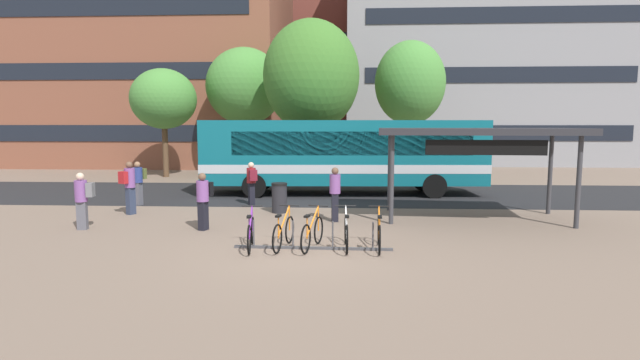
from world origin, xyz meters
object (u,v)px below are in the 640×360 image
at_px(commuter_black_pack_5, 203,197).
at_px(trash_bin, 279,198).
at_px(street_tree_1, 164,99).
at_px(street_tree_3, 410,83).
at_px(parked_bicycle_orange_2, 312,233).
at_px(transit_shelter, 477,134).
at_px(parked_bicycle_orange_1, 284,233).
at_px(street_tree_0, 311,76).
at_px(commuter_red_pack_4, 129,184).
at_px(commuter_grey_pack_1, 83,197).
at_px(parked_bicycle_white_3, 346,233).
at_px(city_bus, 342,153).
at_px(parked_bicycle_purple_0, 251,234).
at_px(street_tree_2, 245,86).
at_px(parked_bicycle_orange_4, 379,234).
at_px(commuter_olive_pack_2, 139,180).
at_px(commuter_grey_pack_0, 335,190).
at_px(commuter_maroon_pack_3, 252,180).

bearing_deg(commuter_black_pack_5, trash_bin, 166.37).
xyz_separation_m(street_tree_1, street_tree_3, (14.19, 1.64, 0.98)).
distance_m(parked_bicycle_orange_2, transit_shelter, 6.79).
height_order(parked_bicycle_orange_1, street_tree_0, street_tree_0).
bearing_deg(trash_bin, parked_bicycle_orange_1, -80.93).
relative_size(commuter_red_pack_4, trash_bin, 1.74).
relative_size(transit_shelter, commuter_red_pack_4, 3.55).
height_order(commuter_grey_pack_1, commuter_black_pack_5, commuter_grey_pack_1).
bearing_deg(parked_bicycle_white_3, street_tree_1, 31.75).
height_order(parked_bicycle_orange_1, parked_bicycle_white_3, same).
bearing_deg(city_bus, commuter_grey_pack_1, 43.46).
bearing_deg(parked_bicycle_white_3, transit_shelter, -47.59).
bearing_deg(parked_bicycle_purple_0, trash_bin, -6.85).
height_order(street_tree_2, street_tree_3, street_tree_3).
bearing_deg(street_tree_3, trash_bin, -115.41).
xyz_separation_m(street_tree_0, street_tree_1, (-8.58, 1.25, -1.13)).
xyz_separation_m(parked_bicycle_orange_4, transit_shelter, (3.32, 4.01, 2.33)).
bearing_deg(commuter_olive_pack_2, commuter_grey_pack_1, 18.23).
distance_m(city_bus, commuter_grey_pack_0, 6.07).
bearing_deg(commuter_grey_pack_1, parked_bicycle_orange_1, 153.58).
height_order(parked_bicycle_orange_2, street_tree_0, street_tree_0).
distance_m(parked_bicycle_orange_2, commuter_grey_pack_1, 7.00).
bearing_deg(city_bus, street_tree_1, -34.51).
bearing_deg(street_tree_0, street_tree_2, 139.24).
height_order(parked_bicycle_orange_4, commuter_black_pack_5, commuter_black_pack_5).
xyz_separation_m(commuter_red_pack_4, street_tree_3, (11.01, 13.32, 4.42)).
height_order(commuter_grey_pack_1, street_tree_3, street_tree_3).
relative_size(city_bus, street_tree_3, 1.53).
relative_size(city_bus, commuter_grey_pack_1, 7.34).
distance_m(parked_bicycle_purple_0, parked_bicycle_orange_1, 0.80).
height_order(commuter_grey_pack_0, street_tree_3, street_tree_3).
bearing_deg(trash_bin, parked_bicycle_purple_0, -90.25).
distance_m(commuter_black_pack_5, street_tree_2, 17.17).
height_order(trash_bin, street_tree_3, street_tree_3).
bearing_deg(street_tree_1, commuter_black_pack_5, -65.38).
bearing_deg(street_tree_0, parked_bicycle_orange_4, -79.63).
distance_m(parked_bicycle_orange_1, commuter_grey_pack_1, 6.33).
distance_m(city_bus, parked_bicycle_purple_0, 9.87).
distance_m(commuter_maroon_pack_3, street_tree_3, 14.09).
relative_size(parked_bicycle_orange_1, street_tree_3, 0.22).
distance_m(transit_shelter, commuter_grey_pack_1, 12.02).
distance_m(city_bus, parked_bicycle_white_3, 9.49).
xyz_separation_m(transit_shelter, trash_bin, (-6.41, 0.77, -2.20)).
bearing_deg(parked_bicycle_orange_4, city_bus, 8.67).
relative_size(transit_shelter, street_tree_0, 0.74).
height_order(parked_bicycle_purple_0, commuter_maroon_pack_3, commuter_maroon_pack_3).
height_order(parked_bicycle_white_3, commuter_olive_pack_2, commuter_olive_pack_2).
height_order(parked_bicycle_orange_2, commuter_red_pack_4, commuter_red_pack_4).
bearing_deg(street_tree_0, street_tree_3, 27.24).
height_order(street_tree_0, street_tree_2, street_tree_0).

